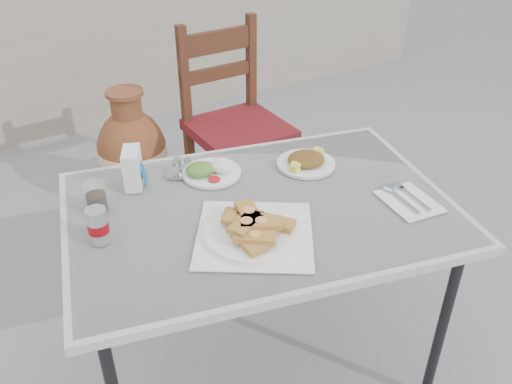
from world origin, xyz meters
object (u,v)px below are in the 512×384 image
condiment_caddy (180,170)px  chair (234,124)px  cola_glass (96,199)px  salad_chopped_plate (306,161)px  soda_can (98,226)px  napkin_holder (133,168)px  salad_rice_plate (211,170)px  pide_plate (255,226)px  terracotta_urn (133,152)px  cafe_table (260,219)px

condiment_caddy → chair: bearing=49.1°
cola_glass → condiment_caddy: (0.32, 0.06, -0.02)m
salad_chopped_plate → soda_can: soda_can is taller
napkin_holder → chair: 1.06m
salad_rice_plate → soda_can: (-0.46, -0.18, 0.04)m
pide_plate → terracotta_urn: (0.11, 1.52, -0.48)m
soda_can → chair: size_ratio=0.11×
soda_can → terracotta_urn: (0.52, 1.31, -0.51)m
soda_can → napkin_holder: bearing=51.3°
salad_chopped_plate → cola_glass: bearing=171.7°
salad_rice_plate → soda_can: soda_can is taller
soda_can → napkin_holder: (0.20, 0.25, 0.01)m
pide_plate → salad_chopped_plate: pide_plate is taller
cola_glass → condiment_caddy: bearing=11.3°
cafe_table → soda_can: 0.53m
pide_plate → soda_can: soda_can is taller
soda_can → cola_glass: bearing=75.1°
pide_plate → condiment_caddy: bearing=95.9°
salad_rice_plate → cola_glass: cola_glass is taller
cafe_table → pide_plate: pide_plate is taller
salad_chopped_plate → napkin_holder: (-0.59, 0.20, 0.05)m
cafe_table → salad_chopped_plate: bearing=26.2°
cafe_table → soda_can: bearing=170.5°
soda_can → cola_glass: soda_can is taller
cafe_table → napkin_holder: (-0.31, 0.34, 0.12)m
soda_can → salad_chopped_plate: bearing=4.0°
cafe_table → cola_glass: 0.54m
cola_glass → terracotta_urn: size_ratio=0.15×
pide_plate → chair: chair is taller
salad_rice_plate → condiment_caddy: condiment_caddy is taller
pide_plate → salad_rice_plate: bearing=82.8°
salad_rice_plate → terracotta_urn: size_ratio=0.31×
cafe_table → salad_rice_plate: bearing=100.5°
cola_glass → terracotta_urn: bearing=67.4°
napkin_holder → cola_glass: bearing=-126.8°
salad_rice_plate → soda_can: size_ratio=1.88×
soda_can → condiment_caddy: 0.43m
cafe_table → terracotta_urn: 1.45m
cola_glass → napkin_holder: bearing=28.8°
salad_rice_plate → terracotta_urn: 1.23m
soda_can → terracotta_urn: bearing=68.3°
pide_plate → chair: 1.29m
cafe_table → salad_chopped_plate: size_ratio=6.56×
salad_chopped_plate → condiment_caddy: 0.46m
cafe_table → salad_chopped_plate: salad_chopped_plate is taller
cola_glass → salad_rice_plate: bearing=1.6°
pide_plate → terracotta_urn: 1.60m
cafe_table → condiment_caddy: bearing=114.5°
napkin_holder → chair: (0.76, 0.67, -0.29)m
condiment_caddy → chair: 0.95m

